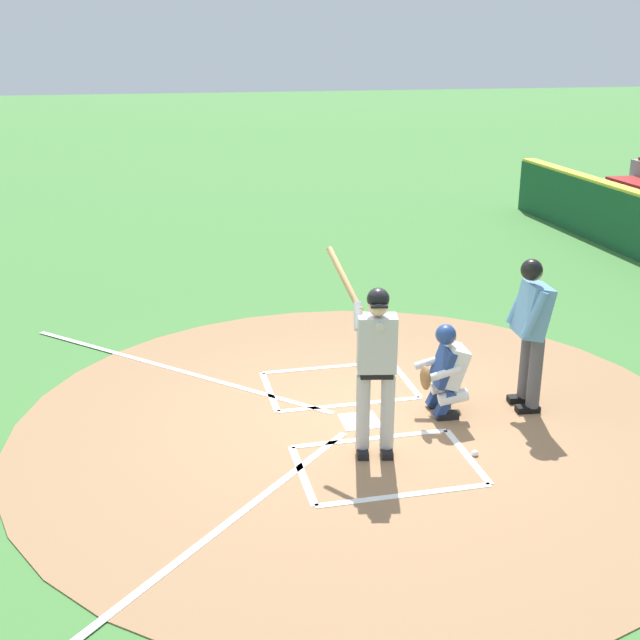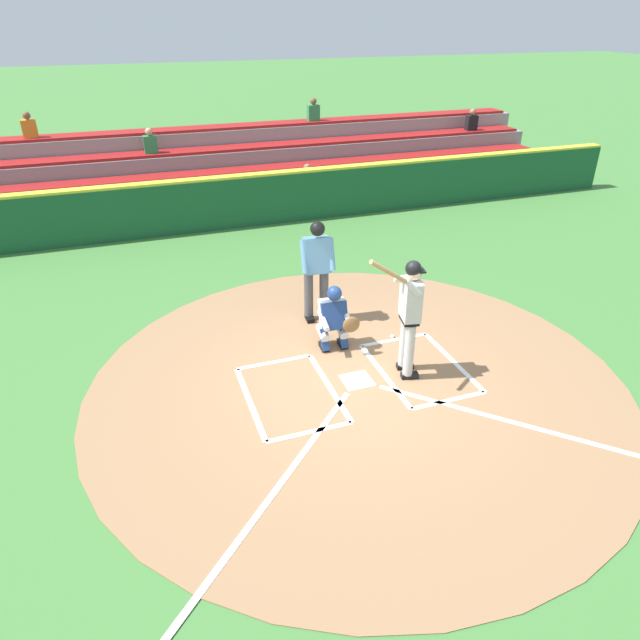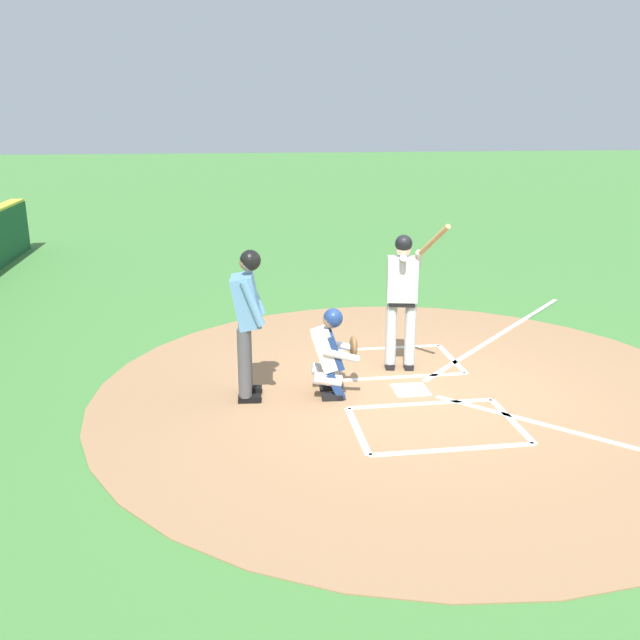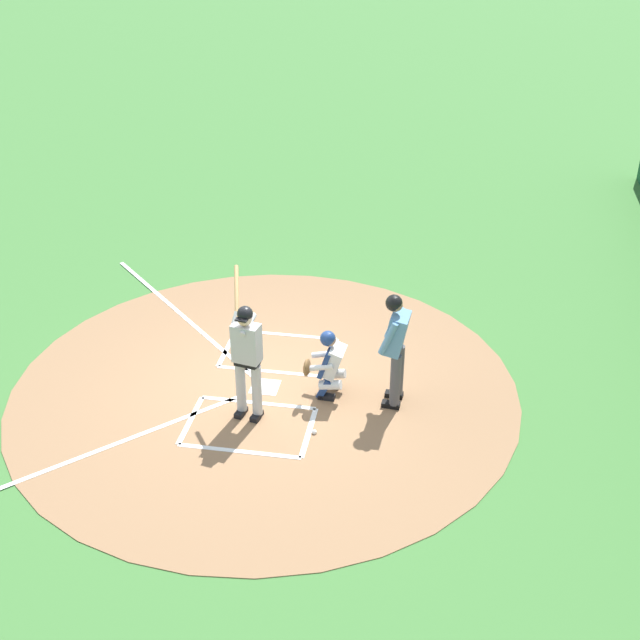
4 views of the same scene
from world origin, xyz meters
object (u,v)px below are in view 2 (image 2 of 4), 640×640
object	(u,v)px
batter	(409,311)
baseball	(392,336)
catcher	(334,316)
plate_umpire	(317,264)

from	to	relation	value
batter	baseball	distance (m)	1.52
catcher	batter	bearing A→B (deg)	124.53
batter	baseball	world-z (taller)	batter
batter	catcher	size ratio (longest dim) A/B	1.88
baseball	catcher	bearing A→B (deg)	-2.07
baseball	plate_umpire	bearing A→B (deg)	-46.71
plate_umpire	baseball	size ratio (longest dim) A/B	25.20
batter	plate_umpire	distance (m)	2.21
catcher	baseball	size ratio (longest dim) A/B	15.27
catcher	baseball	xyz separation A→B (m)	(-1.05, 0.04, -0.55)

